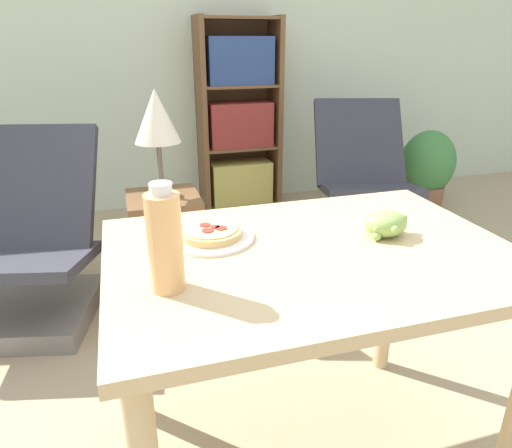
% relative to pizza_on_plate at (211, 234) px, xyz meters
% --- Properties ---
extents(wall_back, '(8.00, 0.05, 2.60)m').
position_rel_pizza_on_plate_xyz_m(wall_back, '(0.25, 2.46, 0.54)').
color(wall_back, silver).
rests_on(wall_back, ground_plane).
extents(dining_table, '(1.09, 0.76, 0.75)m').
position_rel_pizza_on_plate_xyz_m(dining_table, '(0.25, -0.15, -0.13)').
color(dining_table, '#D1B27F').
rests_on(dining_table, ground_plane).
extents(pizza_on_plate, '(0.25, 0.25, 0.04)m').
position_rel_pizza_on_plate_xyz_m(pizza_on_plate, '(0.00, 0.00, 0.00)').
color(pizza_on_plate, white).
rests_on(pizza_on_plate, dining_table).
extents(grape_bunch, '(0.14, 0.11, 0.08)m').
position_rel_pizza_on_plate_xyz_m(grape_bunch, '(0.48, -0.12, 0.02)').
color(grape_bunch, '#93BC5B').
rests_on(grape_bunch, dining_table).
extents(drink_bottle, '(0.08, 0.08, 0.25)m').
position_rel_pizza_on_plate_xyz_m(drink_bottle, '(-0.15, -0.24, 0.10)').
color(drink_bottle, '#EFB270').
rests_on(drink_bottle, dining_table).
extents(lounge_chair_near, '(0.74, 0.88, 0.88)m').
position_rel_pizza_on_plate_xyz_m(lounge_chair_near, '(-0.69, 0.98, -0.47)').
color(lounge_chair_near, slate).
rests_on(lounge_chair_near, ground_plane).
extents(lounge_chair_far, '(0.76, 0.89, 0.88)m').
position_rel_pizza_on_plate_xyz_m(lounge_chair_far, '(1.33, 1.47, -0.47)').
color(lounge_chair_far, slate).
rests_on(lounge_chair_far, ground_plane).
extents(bookshelf, '(0.61, 0.32, 1.42)m').
position_rel_pizza_on_plate_xyz_m(bookshelf, '(0.68, 2.27, -0.08)').
color(bookshelf, brown).
rests_on(bookshelf, ground_plane).
extents(side_table, '(0.34, 0.34, 0.58)m').
position_rel_pizza_on_plate_xyz_m(side_table, '(-0.05, 0.94, -0.47)').
color(side_table, brown).
rests_on(side_table, ground_plane).
extents(table_lamp, '(0.21, 0.21, 0.49)m').
position_rel_pizza_on_plate_xyz_m(table_lamp, '(-0.05, 0.94, 0.17)').
color(table_lamp, '#665B51').
rests_on(table_lamp, side_table).
extents(potted_plant_floor, '(0.44, 0.37, 0.62)m').
position_rel_pizza_on_plate_xyz_m(potted_plant_floor, '(2.06, 1.77, -0.44)').
color(potted_plant_floor, '#8E5B42').
rests_on(potted_plant_floor, ground_plane).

